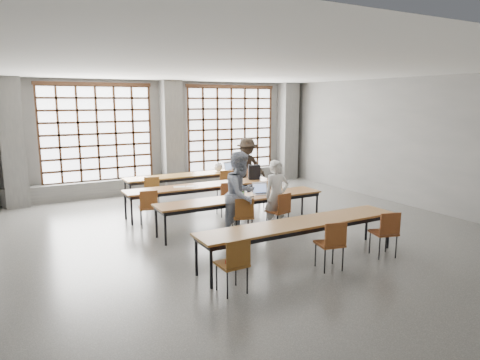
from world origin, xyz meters
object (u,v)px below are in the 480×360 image
(chair_mid_right, at_px, (273,190))
(green_box, at_px, (238,195))
(student_female, at_px, (241,195))
(plastic_bag, at_px, (218,167))
(laptop_back, at_px, (230,168))
(phone, at_px, (251,197))
(desk_row_c, at_px, (242,200))
(chair_back_right, at_px, (250,179))
(chair_near_mid, at_px, (332,240))
(chair_near_right, at_px, (386,229))
(desk_row_a, at_px, (192,176))
(student_back, at_px, (247,167))
(red_pouch, at_px, (232,261))
(desk_row_d, at_px, (301,225))
(backpack, at_px, (254,172))
(chair_back_left, at_px, (152,189))
(chair_mid_left, at_px, (148,204))
(chair_back_mid, at_px, (225,181))
(chair_front_left, at_px, (243,213))
(mouse, at_px, (278,192))
(laptop_front, at_px, (261,191))
(chair_near_left, at_px, (234,260))
(chair_front_right, at_px, (280,208))
(chair_mid_centre, at_px, (227,195))
(student_male, at_px, (277,196))
(desk_row_b, at_px, (202,187))

(chair_mid_right, bearing_deg, green_box, -147.43)
(student_female, distance_m, plastic_bag, 4.22)
(laptop_back, relative_size, phone, 3.50)
(desk_row_c, height_order, student_female, student_female)
(chair_back_right, relative_size, chair_near_mid, 1.00)
(laptop_back, bearing_deg, green_box, -114.68)
(chair_near_right, xyz_separation_m, phone, (-1.24, 2.79, 0.20))
(desk_row_c, bearing_deg, desk_row_a, 86.46)
(student_back, distance_m, laptop_back, 0.67)
(laptop_back, height_order, red_pouch, laptop_back)
(desk_row_d, distance_m, chair_back_right, 5.41)
(desk_row_d, xyz_separation_m, backpack, (1.44, 4.06, 0.27))
(student_back, distance_m, backpack, 1.22)
(chair_back_left, height_order, chair_near_mid, same)
(chair_near_mid, bearing_deg, chair_mid_left, 116.06)
(chair_back_mid, distance_m, student_back, 0.89)
(chair_front_left, xyz_separation_m, chair_near_right, (1.75, -2.27, 0.00))
(student_back, height_order, backpack, student_back)
(chair_mid_left, bearing_deg, chair_back_left, 69.93)
(student_back, relative_size, plastic_bag, 6.18)
(desk_row_a, distance_m, mouse, 3.53)
(laptop_front, distance_m, red_pouch, 3.74)
(chair_mid_left, xyz_separation_m, chair_near_left, (0.08, -4.01, 0.00))
(chair_near_mid, bearing_deg, chair_mid_right, 70.28)
(chair_back_mid, bearing_deg, chair_front_right, -96.40)
(chair_back_mid, height_order, green_box, chair_back_mid)
(desk_row_a, height_order, chair_mid_centre, chair_mid_centre)
(desk_row_a, bearing_deg, green_box, -94.48)
(plastic_bag, bearing_deg, chair_back_mid, -99.28)
(chair_back_right, distance_m, green_box, 3.32)
(chair_mid_centre, bearing_deg, student_male, -75.30)
(desk_row_a, distance_m, plastic_bag, 0.93)
(backpack, xyz_separation_m, red_pouch, (-3.14, -4.61, -0.43))
(chair_back_mid, relative_size, student_back, 0.50)
(plastic_bag, bearing_deg, student_male, -97.34)
(chair_back_left, relative_size, chair_mid_centre, 1.00)
(student_male, xyz_separation_m, student_back, (1.21, 3.43, 0.09))
(mouse, bearing_deg, desk_row_b, 123.51)
(desk_row_d, distance_m, chair_front_left, 1.67)
(chair_near_left, bearing_deg, red_pouch, 91.72)
(chair_near_left, xyz_separation_m, plastic_bag, (2.86, 6.38, 0.34))
(desk_row_b, bearing_deg, chair_mid_right, -19.39)
(desk_row_a, bearing_deg, student_back, -17.35)
(plastic_bag, bearing_deg, desk_row_c, -107.73)
(mouse, bearing_deg, chair_mid_centre, 124.35)
(chair_mid_right, distance_m, plastic_bag, 2.43)
(desk_row_b, height_order, chair_back_left, chair_back_left)
(laptop_front, relative_size, mouse, 4.25)
(desk_row_a, xyz_separation_m, chair_back_left, (-1.42, -0.63, -0.13))
(chair_near_left, relative_size, red_pouch, 4.40)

